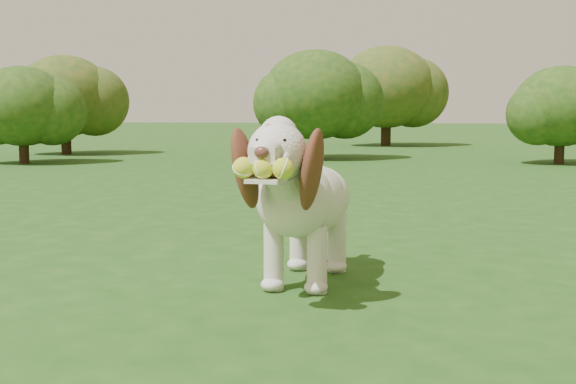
# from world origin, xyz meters

# --- Properties ---
(ground) EXTENTS (80.00, 80.00, 0.00)m
(ground) POSITION_xyz_m (0.00, 0.00, 0.00)
(ground) COLOR #1A4413
(ground) RESTS_ON ground
(dog) EXTENTS (0.48, 1.22, 0.79)m
(dog) POSITION_xyz_m (-0.46, 0.20, 0.42)
(dog) COLOR silver
(dog) RESTS_ON ground
(shrub_a) EXTENTS (1.42, 1.42, 1.47)m
(shrub_a) POSITION_xyz_m (-5.69, 7.06, 0.86)
(shrub_a) COLOR #382314
(shrub_a) RESTS_ON ground
(shrub_e) EXTENTS (1.73, 1.73, 1.79)m
(shrub_e) POSITION_xyz_m (-6.10, 9.27, 1.05)
(shrub_e) COLOR #382314
(shrub_e) RESTS_ON ground
(shrub_c) EXTENTS (1.41, 1.41, 1.46)m
(shrub_c) POSITION_xyz_m (2.30, 8.24, 0.86)
(shrub_c) COLOR #382314
(shrub_c) RESTS_ON ground
(shrub_b) EXTENTS (1.72, 1.72, 1.79)m
(shrub_b) POSITION_xyz_m (-1.46, 8.72, 1.05)
(shrub_b) COLOR #382314
(shrub_b) RESTS_ON ground
(shrub_i) EXTENTS (2.14, 2.14, 2.22)m
(shrub_i) POSITION_xyz_m (-0.42, 13.26, 1.30)
(shrub_i) COLOR #382314
(shrub_i) RESTS_ON ground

